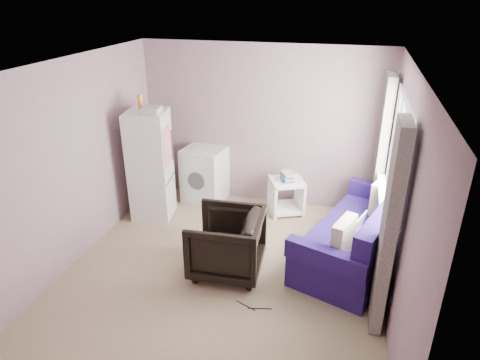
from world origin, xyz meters
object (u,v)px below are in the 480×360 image
object	(u,v)px
side_table	(286,193)
sofa	(361,237)
fridge	(150,165)
washing_machine	(205,173)
armchair	(226,240)

from	to	relation	value
side_table	sofa	bearing A→B (deg)	-43.28
fridge	sofa	distance (m)	3.13
sofa	fridge	bearing A→B (deg)	-168.78
washing_machine	sofa	xyz separation A→B (m)	(2.48, -1.17, -0.12)
fridge	sofa	xyz separation A→B (m)	(3.06, -0.43, -0.49)
armchair	side_table	distance (m)	1.76
side_table	washing_machine	bearing A→B (deg)	175.33
armchair	fridge	xyz separation A→B (m)	(-1.49, 1.08, 0.40)
armchair	side_table	xyz separation A→B (m)	(0.45, 1.70, -0.12)
fridge	side_table	size ratio (longest dim) A/B	2.79
fridge	side_table	world-z (taller)	fridge
washing_machine	side_table	xyz separation A→B (m)	(1.36, -0.11, -0.15)
fridge	washing_machine	world-z (taller)	fridge
sofa	washing_machine	bearing A→B (deg)	174.07
fridge	side_table	xyz separation A→B (m)	(1.94, 0.62, -0.52)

